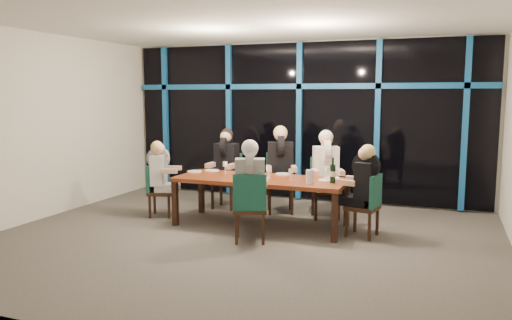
# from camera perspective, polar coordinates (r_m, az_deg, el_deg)

# --- Properties ---
(room) EXTENTS (7.04, 7.00, 3.02)m
(room) POSITION_cam_1_polar(r_m,az_deg,el_deg) (6.74, -1.84, 7.62)
(room) COLOR #58544E
(room) RESTS_ON ground
(window_wall) EXTENTS (6.86, 0.43, 2.94)m
(window_wall) POSITION_cam_1_polar(r_m,az_deg,el_deg) (9.52, 5.10, 4.70)
(window_wall) COLOR black
(window_wall) RESTS_ON ground
(dining_table) EXTENTS (2.60, 1.00, 0.75)m
(dining_table) POSITION_cam_1_polar(r_m,az_deg,el_deg) (7.60, 0.54, -2.57)
(dining_table) COLOR brown
(dining_table) RESTS_ON ground
(chair_far_left) EXTENTS (0.45, 0.45, 0.97)m
(chair_far_left) POSITION_cam_1_polar(r_m,az_deg,el_deg) (8.93, -3.24, -1.99)
(chair_far_left) COLOR black
(chair_far_left) RESTS_ON ground
(chair_far_mid) EXTENTS (0.61, 0.61, 1.01)m
(chair_far_mid) POSITION_cam_1_polar(r_m,az_deg,el_deg) (8.60, 2.76, -2.18)
(chair_far_mid) COLOR black
(chair_far_mid) RESTS_ON ground
(chair_far_right) EXTENTS (0.59, 0.59, 0.98)m
(chair_far_right) POSITION_cam_1_polar(r_m,az_deg,el_deg) (8.28, 7.87, -2.74)
(chair_far_right) COLOR black
(chair_far_right) RESTS_ON ground
(chair_end_left) EXTENTS (0.50, 0.50, 0.86)m
(chair_end_left) POSITION_cam_1_polar(r_m,az_deg,el_deg) (8.42, -11.29, -3.13)
(chair_end_left) COLOR black
(chair_end_left) RESTS_ON ground
(chair_end_right) EXTENTS (0.49, 0.49, 0.90)m
(chair_end_right) POSITION_cam_1_polar(r_m,az_deg,el_deg) (7.22, 12.69, -4.74)
(chair_end_right) COLOR black
(chair_end_right) RESTS_ON ground
(chair_near_mid) EXTENTS (0.57, 0.57, 0.96)m
(chair_near_mid) POSITION_cam_1_polar(r_m,az_deg,el_deg) (6.77, -0.70, -5.07)
(chair_near_mid) COLOR black
(chair_near_mid) RESTS_ON ground
(diner_far_left) EXTENTS (0.48, 0.60, 0.94)m
(diner_far_left) POSITION_cam_1_polar(r_m,az_deg,el_deg) (8.80, -3.47, 0.40)
(diner_far_left) COLOR black
(diner_far_left) RESTS_ON ground
(diner_far_mid) EXTENTS (0.63, 0.69, 0.99)m
(diner_far_mid) POSITION_cam_1_polar(r_m,az_deg,el_deg) (8.45, 2.82, 0.40)
(diner_far_mid) COLOR black
(diner_far_mid) RESTS_ON ground
(diner_far_right) EXTENTS (0.61, 0.67, 0.96)m
(diner_far_right) POSITION_cam_1_polar(r_m,az_deg,el_deg) (8.14, 8.02, -0.15)
(diner_far_right) COLOR silver
(diner_far_right) RESTS_ON ground
(diner_end_left) EXTENTS (0.58, 0.51, 0.83)m
(diner_end_left) POSITION_cam_1_polar(r_m,az_deg,el_deg) (8.35, -10.86, -0.82)
(diner_end_left) COLOR black
(diner_end_left) RESTS_ON ground
(diner_end_right) EXTENTS (0.60, 0.49, 0.88)m
(diner_end_right) POSITION_cam_1_polar(r_m,az_deg,el_deg) (7.17, 12.19, -1.88)
(diner_end_right) COLOR black
(diner_end_right) RESTS_ON ground
(diner_near_mid) EXTENTS (0.59, 0.66, 0.94)m
(diner_near_mid) POSITION_cam_1_polar(r_m,az_deg,el_deg) (6.78, -0.69, -1.76)
(diner_near_mid) COLOR black
(diner_near_mid) RESTS_ON ground
(plate_far_left) EXTENTS (0.24, 0.24, 0.01)m
(plate_far_left) POSITION_cam_1_polar(r_m,az_deg,el_deg) (8.32, -5.06, -1.19)
(plate_far_left) COLOR white
(plate_far_left) RESTS_ON dining_table
(plate_far_mid) EXTENTS (0.24, 0.24, 0.01)m
(plate_far_mid) POSITION_cam_1_polar(r_m,az_deg,el_deg) (7.93, 3.09, -1.60)
(plate_far_mid) COLOR white
(plate_far_mid) RESTS_ON dining_table
(plate_far_right) EXTENTS (0.24, 0.24, 0.01)m
(plate_far_right) POSITION_cam_1_polar(r_m,az_deg,el_deg) (7.62, 8.67, -2.05)
(plate_far_right) COLOR white
(plate_far_right) RESTS_ON dining_table
(plate_end_left) EXTENTS (0.24, 0.24, 0.01)m
(plate_end_left) POSITION_cam_1_polar(r_m,az_deg,el_deg) (8.24, -7.05, -1.30)
(plate_end_left) COLOR white
(plate_end_left) RESTS_ON dining_table
(plate_end_right) EXTENTS (0.24, 0.24, 0.01)m
(plate_end_right) POSITION_cam_1_polar(r_m,az_deg,el_deg) (7.40, 8.06, -2.33)
(plate_end_right) COLOR white
(plate_end_right) RESTS_ON dining_table
(plate_near_mid) EXTENTS (0.24, 0.24, 0.01)m
(plate_near_mid) POSITION_cam_1_polar(r_m,az_deg,el_deg) (7.36, -0.59, -2.30)
(plate_near_mid) COLOR white
(plate_near_mid) RESTS_ON dining_table
(wine_bottle) EXTENTS (0.08, 0.08, 0.36)m
(wine_bottle) POSITION_cam_1_polar(r_m,az_deg,el_deg) (7.22, 8.75, -1.51)
(wine_bottle) COLOR black
(wine_bottle) RESTS_ON dining_table
(water_pitcher) EXTENTS (0.12, 0.11, 0.20)m
(water_pitcher) POSITION_cam_1_polar(r_m,az_deg,el_deg) (7.14, 6.15, -1.91)
(water_pitcher) COLOR silver
(water_pitcher) RESTS_ON dining_table
(tea_light) EXTENTS (0.06, 0.06, 0.03)m
(tea_light) POSITION_cam_1_polar(r_m,az_deg,el_deg) (7.33, -0.97, -2.27)
(tea_light) COLOR #FFA64C
(tea_light) RESTS_ON dining_table
(wine_glass_a) EXTENTS (0.07, 0.07, 0.19)m
(wine_glass_a) POSITION_cam_1_polar(r_m,az_deg,el_deg) (7.53, -1.33, -1.09)
(wine_glass_a) COLOR silver
(wine_glass_a) RESTS_ON dining_table
(wine_glass_b) EXTENTS (0.07, 0.07, 0.19)m
(wine_glass_b) POSITION_cam_1_polar(r_m,az_deg,el_deg) (7.57, 1.44, -1.03)
(wine_glass_b) COLOR silver
(wine_glass_b) RESTS_ON dining_table
(wine_glass_c) EXTENTS (0.06, 0.06, 0.16)m
(wine_glass_c) POSITION_cam_1_polar(r_m,az_deg,el_deg) (7.41, 4.00, -1.37)
(wine_glass_c) COLOR white
(wine_glass_c) RESTS_ON dining_table
(wine_glass_d) EXTENTS (0.07, 0.07, 0.19)m
(wine_glass_d) POSITION_cam_1_polar(r_m,az_deg,el_deg) (8.01, -3.55, -0.56)
(wine_glass_d) COLOR white
(wine_glass_d) RESTS_ON dining_table
(wine_glass_e) EXTENTS (0.07, 0.07, 0.19)m
(wine_glass_e) POSITION_cam_1_polar(r_m,az_deg,el_deg) (7.49, 8.15, -1.19)
(wine_glass_e) COLOR white
(wine_glass_e) RESTS_ON dining_table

